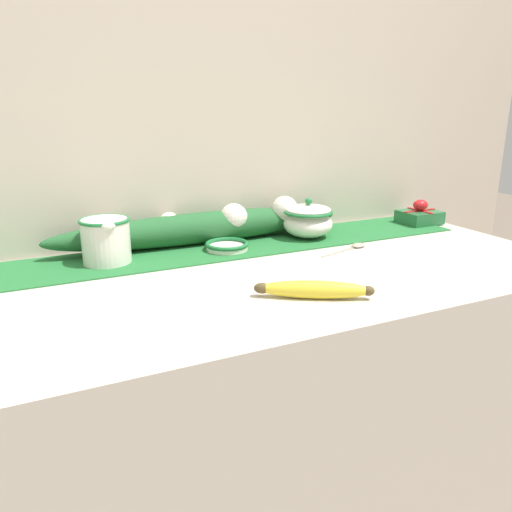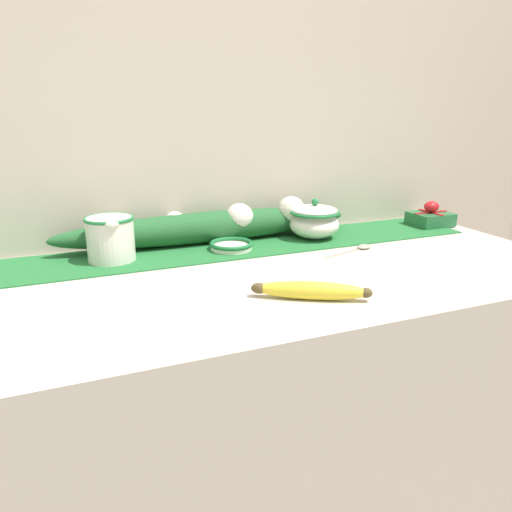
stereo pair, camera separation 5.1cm
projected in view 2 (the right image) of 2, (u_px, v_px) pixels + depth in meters
The scene contains 10 objects.
countertop at pixel (250, 446), 1.22m from camera, with size 1.54×0.66×0.89m, color beige.
back_wall at pixel (199, 124), 1.31m from camera, with size 2.34×0.04×2.40m, color beige.
table_runner at pixel (218, 249), 1.28m from camera, with size 1.41×0.22×0.00m, color #236B33.
cream_pitcher at pixel (110, 237), 1.17m from camera, with size 0.12×0.14×0.11m.
sugar_bowl at pixel (314, 221), 1.37m from camera, with size 0.14×0.14×0.11m.
small_dish at pixel (231, 245), 1.27m from camera, with size 0.11×0.11×0.02m.
banana at pixel (311, 290), 0.95m from camera, with size 0.21×0.14×0.04m.
spoon at pixel (362, 247), 1.28m from camera, with size 0.16×0.06×0.01m.
gift_box at pixel (430, 217), 1.52m from camera, with size 0.12×0.10×0.07m.
poinsettia_garland at pixel (213, 225), 1.33m from camera, with size 0.81×0.10×0.11m.
Camera 2 is at (-0.38, -0.96, 1.25)m, focal length 35.00 mm.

